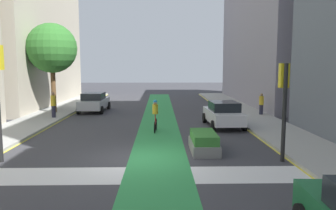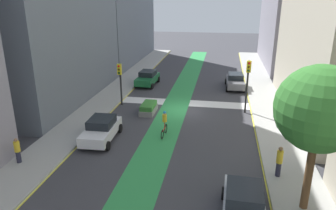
# 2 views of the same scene
# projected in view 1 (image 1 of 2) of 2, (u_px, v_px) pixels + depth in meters

# --- Properties ---
(ground_plane) EXTENTS (120.00, 120.00, 0.00)m
(ground_plane) POSITION_uv_depth(u_px,v_px,m) (140.00, 159.00, 13.34)
(ground_plane) COLOR #38383D
(bike_lane_paint) EXTENTS (2.40, 60.00, 0.01)m
(bike_lane_paint) POSITION_uv_depth(u_px,v_px,m) (158.00, 159.00, 13.36)
(bike_lane_paint) COLOR #2D8C47
(bike_lane_paint) RESTS_ON ground_plane
(crosswalk_band) EXTENTS (12.00, 1.80, 0.01)m
(crosswalk_band) POSITION_uv_depth(u_px,v_px,m) (136.00, 175.00, 11.35)
(crosswalk_band) COLOR silver
(crosswalk_band) RESTS_ON ground_plane
(sidewalk_right) EXTENTS (3.00, 60.00, 0.15)m
(sidewalk_right) POSITION_uv_depth(u_px,v_px,m) (322.00, 156.00, 13.51)
(sidewalk_right) COLOR #9E9E99
(sidewalk_right) RESTS_ON ground_plane
(curb_stripe_right) EXTENTS (0.16, 60.00, 0.01)m
(curb_stripe_right) POSITION_uv_depth(u_px,v_px,m) (286.00, 158.00, 13.48)
(curb_stripe_right) COLOR yellow
(curb_stripe_right) RESTS_ON ground_plane
(traffic_signal_near_right) EXTENTS (0.35, 0.52, 3.86)m
(traffic_signal_near_right) POSITION_uv_depth(u_px,v_px,m) (284.00, 93.00, 12.79)
(traffic_signal_near_right) COLOR black
(traffic_signal_near_right) RESTS_ON ground_plane
(car_silver_left_far) EXTENTS (2.13, 4.26, 1.57)m
(car_silver_left_far) POSITION_uv_depth(u_px,v_px,m) (94.00, 102.00, 26.91)
(car_silver_left_far) COLOR #B2B7BF
(car_silver_left_far) RESTS_ON ground_plane
(car_white_right_far) EXTENTS (2.15, 4.26, 1.57)m
(car_white_right_far) POSITION_uv_depth(u_px,v_px,m) (223.00, 114.00, 20.27)
(car_white_right_far) COLOR silver
(car_white_right_far) RESTS_ON ground_plane
(cyclist_in_lane) EXTENTS (0.32, 1.73, 1.86)m
(cyclist_in_lane) POSITION_uv_depth(u_px,v_px,m) (155.00, 115.00, 18.68)
(cyclist_in_lane) COLOR black
(cyclist_in_lane) RESTS_ON ground_plane
(pedestrian_sidewalk_right_a) EXTENTS (0.34, 0.34, 1.57)m
(pedestrian_sidewalk_right_a) POSITION_uv_depth(u_px,v_px,m) (261.00, 104.00, 24.41)
(pedestrian_sidewalk_right_a) COLOR #262638
(pedestrian_sidewalk_right_a) RESTS_ON sidewalk_right
(pedestrian_sidewalk_left_a) EXTENTS (0.34, 0.34, 1.78)m
(pedestrian_sidewalk_left_a) POSITION_uv_depth(u_px,v_px,m) (53.00, 104.00, 22.98)
(pedestrian_sidewalk_left_a) COLOR #262638
(pedestrian_sidewalk_left_a) RESTS_ON sidewalk_left
(street_tree_near) EXTENTS (3.79, 3.79, 6.84)m
(street_tree_near) POSITION_uv_depth(u_px,v_px,m) (52.00, 48.00, 25.11)
(street_tree_near) COLOR brown
(street_tree_near) RESTS_ON sidewalk_left
(median_planter) EXTENTS (1.16, 2.39, 0.85)m
(median_planter) POSITION_uv_depth(u_px,v_px,m) (204.00, 142.00, 14.48)
(median_planter) COLOR slate
(median_planter) RESTS_ON ground_plane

